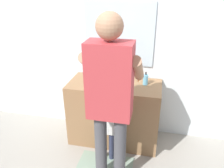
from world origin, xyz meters
name	(u,v)px	position (x,y,z in m)	size (l,w,h in m)	color
ground_plane	(110,152)	(0.00, 0.00, 0.00)	(14.00, 14.00, 0.00)	#9E998E
back_wall	(120,37)	(0.00, 0.62, 1.35)	(4.40, 0.10, 2.70)	silver
vanity_cabinet	(114,112)	(0.00, 0.30, 0.42)	(1.16, 0.54, 0.83)	olive
sink_basin	(114,80)	(0.00, 0.28, 0.89)	(0.34, 0.34, 0.11)	white
faucet	(118,72)	(0.00, 0.49, 0.92)	(0.18, 0.14, 0.18)	#B7BABF
toothbrush_cup	(88,78)	(-0.34, 0.29, 0.88)	(0.07, 0.07, 0.21)	silver
soap_bottle	(146,80)	(0.37, 0.36, 0.90)	(0.06, 0.06, 0.16)	#66B2D1
bath_mat	(105,166)	(0.00, -0.25, 0.01)	(0.64, 0.40, 0.02)	gray
child_toddler	(107,123)	(0.00, -0.10, 0.53)	(0.27, 0.27, 0.88)	#2D334C
adult_parent	(110,91)	(0.10, -0.37, 1.07)	(0.55, 0.58, 1.78)	#47474C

